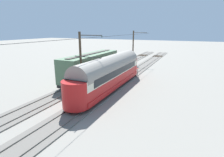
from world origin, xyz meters
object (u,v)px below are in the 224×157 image
at_px(vintage_streetcar, 110,72).
at_px(spare_tie_stack, 80,74).
at_px(boxcar_adjacent, 92,66).
at_px(catenary_pole_foreground, 133,47).
at_px(catenary_pole_mid_near, 81,61).
at_px(switch_stand, 137,71).

distance_m(vintage_streetcar, spare_tie_stack, 8.71).
relative_size(boxcar_adjacent, catenary_pole_foreground, 1.75).
relative_size(catenary_pole_mid_near, spare_tie_stack, 3.00).
distance_m(catenary_pole_mid_near, switch_stand, 11.39).
distance_m(catenary_pole_foreground, spare_tie_stack, 15.28).
bearing_deg(catenary_pole_foreground, vintage_streetcar, 98.92).
bearing_deg(spare_tie_stack, switch_stand, -154.52).
height_order(catenary_pole_foreground, spare_tie_stack, catenary_pole_foreground).
height_order(vintage_streetcar, catenary_pole_mid_near, catenary_pole_mid_near).
distance_m(catenary_pole_foreground, switch_stand, 11.24).
height_order(vintage_streetcar, catenary_pole_foreground, catenary_pole_foreground).
distance_m(boxcar_adjacent, spare_tie_stack, 3.80).
xyz_separation_m(switch_stand, spare_tie_stack, (8.64, 4.12, -0.43)).
height_order(switch_stand, spare_tie_stack, switch_stand).
xyz_separation_m(vintage_streetcar, spare_tie_stack, (7.45, -4.04, -1.99)).
bearing_deg(catenary_pole_foreground, catenary_pole_mid_near, 90.00).
bearing_deg(catenary_pole_foreground, boxcar_adjacent, 84.29).
bearing_deg(switch_stand, catenary_pole_mid_near, 68.37).
height_order(boxcar_adjacent, switch_stand, boxcar_adjacent).
bearing_deg(boxcar_adjacent, spare_tie_stack, -21.33).
height_order(vintage_streetcar, switch_stand, vintage_streetcar).
bearing_deg(catenary_pole_mid_near, catenary_pole_foreground, -90.00).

